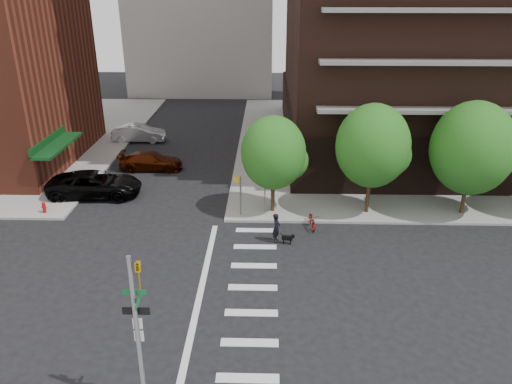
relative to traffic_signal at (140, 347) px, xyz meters
The scene contains 15 objects.
ground 7.98m from the traffic_signal, 86.42° to the left, with size 120.00×120.00×0.00m, color black.
sidewalk_ne 37.51m from the traffic_signal, 55.92° to the left, with size 39.00×33.00×0.15m, color gray.
crosswalk 8.40m from the traffic_signal, 70.35° to the left, with size 3.85×13.00×0.01m.
tree_a 16.66m from the traffic_signal, 74.39° to the left, with size 4.00×4.00×5.90m.
tree_b 19.20m from the traffic_signal, 56.79° to the left, with size 4.50×4.50×6.65m.
tree_c 23.02m from the traffic_signal, 44.16° to the left, with size 5.00×5.00×6.80m.
traffic_signal is the anchor object (origin of this frame).
pedestrian_signal 15.69m from the traffic_signal, 79.76° to the left, with size 2.18×0.67×2.60m.
fire_hydrant 18.42m from the traffic_signal, 123.26° to the left, with size 0.24×0.24×0.73m.
parked_car_black 19.97m from the traffic_signal, 112.88° to the left, with size 6.26×2.89×1.74m, color black.
parked_car_maroon 24.20m from the traffic_signal, 102.04° to the left, with size 4.88×1.98×1.42m, color #3C1104.
parked_car_silver 31.84m from the traffic_signal, 104.08° to the left, with size 4.80×1.68×1.58m, color #BABCC2.
scooter 15.73m from the traffic_signal, 63.96° to the left, with size 0.64×1.83×0.96m, color maroon.
dog_walker 13.16m from the traffic_signal, 69.04° to the left, with size 0.42×0.64×1.74m, color black.
dog 13.24m from the traffic_signal, 65.95° to the left, with size 0.73×0.31×0.60m.
Camera 1 is at (3.71, -20.46, 13.89)m, focal length 35.00 mm.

